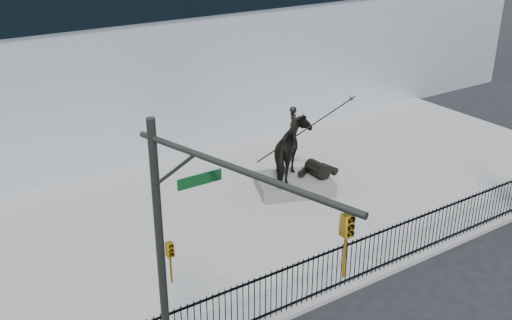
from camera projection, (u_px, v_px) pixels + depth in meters
ground at (392, 302)px, 17.40m from camera, size 120.00×120.00×0.00m
plaza at (259, 206)px, 22.72m from camera, size 30.00×12.00×0.15m
building at (119, 31)px, 30.89m from camera, size 44.00×14.00×9.00m
picket_fence at (365, 256)px, 18.00m from camera, size 22.10×0.10×1.50m
statue_plinth at (294, 184)px, 23.66m from camera, size 3.39×2.88×0.54m
equestrian_statue at (296, 151)px, 23.11m from camera, size 3.44×2.82×3.12m
traffic_signal_left at (190, 268)px, 11.90m from camera, size 1.52×4.84×7.00m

